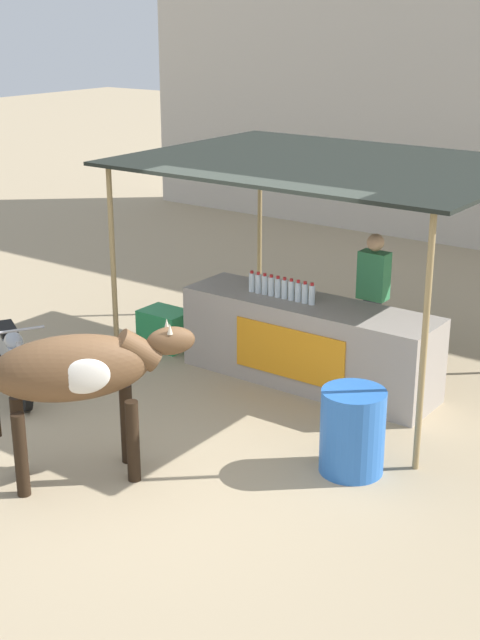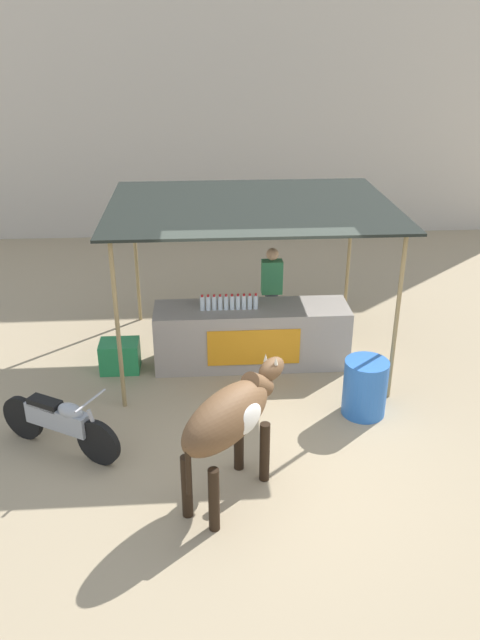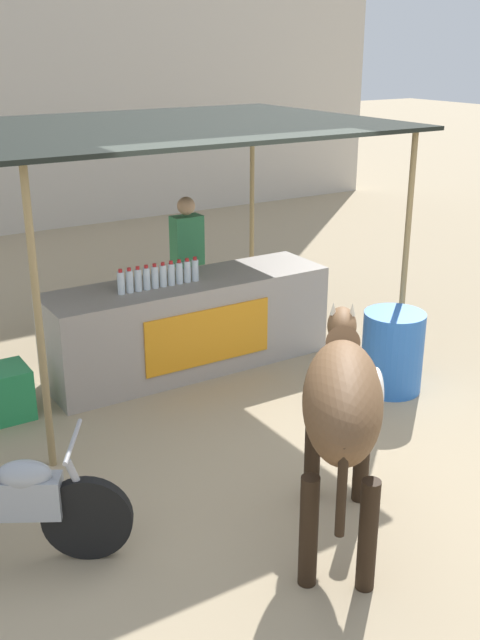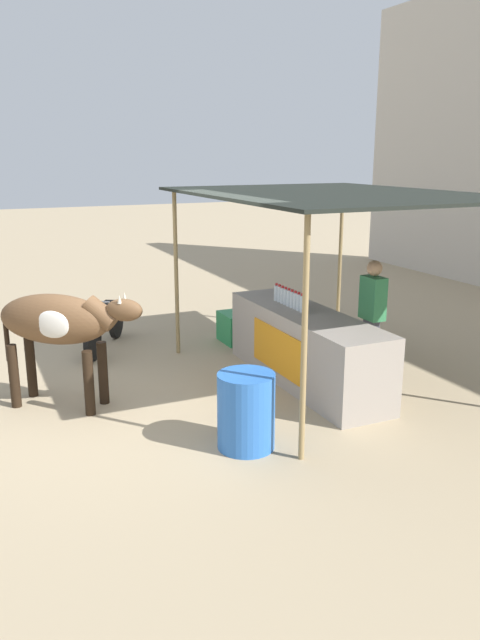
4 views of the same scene
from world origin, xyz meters
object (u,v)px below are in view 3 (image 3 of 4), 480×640
Objects in this scene: stall_counter at (190,324)px; cow at (343,400)px; vendor_behind_counter at (188,267)px; water_barrel at (392,352)px.

cow is (-0.49, -3.06, 0.55)m from stall_counter.
cow reaches higher than stall_counter.
vendor_behind_counter reaches higher than cow.
water_barrel is at bearing -47.05° from stall_counter.
vendor_behind_counter is 2.54m from water_barrel.
stall_counter is 3.15m from cow.
vendor_behind_counter is 1.00× the size of cow.
water_barrel is (1.42, -1.53, -0.08)m from stall_counter.
vendor_behind_counter reaches higher than water_barrel.
water_barrel is at bearing -65.66° from vendor_behind_counter.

